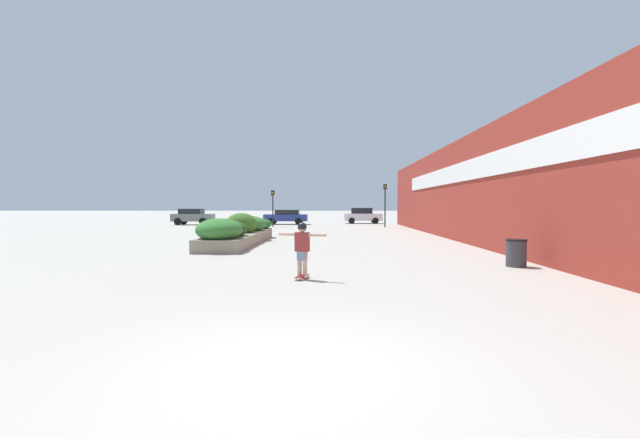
% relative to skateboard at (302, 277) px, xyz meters
% --- Properties ---
extents(ground_plane, '(300.00, 300.00, 0.00)m').
position_rel_skateboard_xyz_m(ground_plane, '(0.34, -6.00, -0.07)').
color(ground_plane, '#ADA89E').
extents(building_wall_right, '(0.67, 42.23, 5.31)m').
position_rel_skateboard_xyz_m(building_wall_right, '(7.61, 11.09, 2.60)').
color(building_wall_right, maroon).
rests_on(building_wall_right, ground_plane).
extents(planter_box, '(2.11, 9.55, 1.51)m').
position_rel_skateboard_xyz_m(planter_box, '(-3.79, 10.15, 0.58)').
color(planter_box, gray).
rests_on(planter_box, ground_plane).
extents(skateboard, '(0.37, 0.64, 0.09)m').
position_rel_skateboard_xyz_m(skateboard, '(0.00, 0.00, 0.00)').
color(skateboard, maroon).
rests_on(skateboard, ground_plane).
extents(skateboarder, '(1.24, 0.47, 1.37)m').
position_rel_skateboard_xyz_m(skateboarder, '(0.00, -0.00, 0.85)').
color(skateboarder, tan).
rests_on(skateboarder, skateboard).
extents(trash_bin, '(0.62, 0.62, 0.85)m').
position_rel_skateboard_xyz_m(trash_bin, '(6.41, 2.41, 0.36)').
color(trash_bin, '#38383D').
rests_on(trash_bin, ground_plane).
extents(car_leftmost, '(3.94, 2.01, 1.63)m').
position_rel_skateboard_xyz_m(car_leftmost, '(3.96, 34.11, 0.78)').
color(car_leftmost, silver).
rests_on(car_leftmost, ground_plane).
extents(car_center_left, '(4.28, 2.00, 1.45)m').
position_rel_skateboard_xyz_m(car_center_left, '(-3.82, 31.68, 0.72)').
color(car_center_left, navy).
rests_on(car_center_left, ground_plane).
extents(car_center_right, '(3.90, 1.85, 1.57)m').
position_rel_skateboard_xyz_m(car_center_right, '(-12.82, 30.40, 0.76)').
color(car_center_right, slate).
rests_on(car_center_right, ground_plane).
extents(traffic_light_left, '(0.28, 0.30, 3.23)m').
position_rel_skateboard_xyz_m(traffic_light_left, '(-4.47, 26.72, 2.15)').
color(traffic_light_left, black).
rests_on(traffic_light_left, ground_plane).
extents(traffic_light_right, '(0.28, 0.30, 3.75)m').
position_rel_skateboard_xyz_m(traffic_light_right, '(5.36, 26.39, 2.47)').
color(traffic_light_right, black).
rests_on(traffic_light_right, ground_plane).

